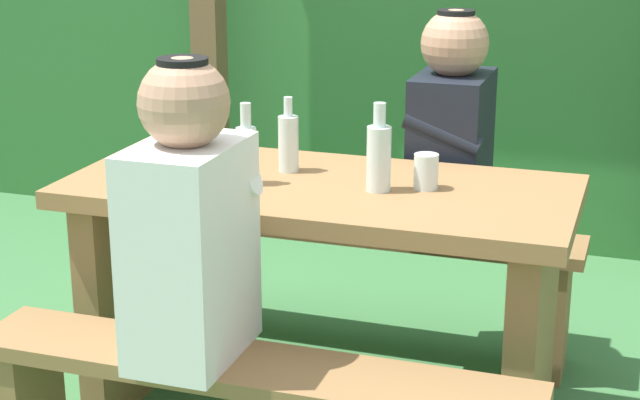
{
  "coord_description": "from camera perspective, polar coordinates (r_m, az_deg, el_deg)",
  "views": [
    {
      "loc": [
        0.86,
        -2.58,
        1.53
      ],
      "look_at": [
        0.0,
        0.0,
        0.68
      ],
      "focal_mm": 57.6,
      "sensor_mm": 36.0,
      "label": 1
    }
  ],
  "objects": [
    {
      "name": "drinking_glass",
      "position": [
        2.78,
        5.91,
        1.59
      ],
      "size": [
        0.07,
        0.07,
        0.1
      ],
      "primitive_type": "cylinder",
      "color": "silver",
      "rests_on": "picnic_table"
    },
    {
      "name": "person_black_coat",
      "position": [
        3.25,
        7.3,
        3.68
      ],
      "size": [
        0.25,
        0.35,
        0.72
      ],
      "color": "black",
      "rests_on": "bench_far"
    },
    {
      "name": "pergola_post_left",
      "position": [
        4.48,
        -6.27,
        10.96
      ],
      "size": [
        0.12,
        0.12,
        2.09
      ],
      "primitive_type": "cube",
      "color": "brown",
      "rests_on": "ground_plane"
    },
    {
      "name": "picnic_table",
      "position": [
        2.9,
        0.0,
        -3.48
      ],
      "size": [
        1.4,
        0.64,
        0.73
      ],
      "color": "olive",
      "rests_on": "ground_plane"
    },
    {
      "name": "bench_far",
      "position": [
        3.45,
        2.81,
        -3.35
      ],
      "size": [
        1.4,
        0.24,
        0.44
      ],
      "color": "olive",
      "rests_on": "ground_plane"
    },
    {
      "name": "person_white_shirt",
      "position": [
        2.4,
        -7.27,
        -1.25
      ],
      "size": [
        0.25,
        0.35,
        0.72
      ],
      "color": "white",
      "rests_on": "bench_near"
    },
    {
      "name": "hedge_backdrop",
      "position": [
        4.85,
        8.2,
        9.68
      ],
      "size": [
        6.4,
        0.93,
        1.8
      ],
      "primitive_type": "cube",
      "color": "#306D32",
      "rests_on": "ground_plane"
    },
    {
      "name": "bottle_right",
      "position": [
        2.8,
        -4.11,
        2.69
      ],
      "size": [
        0.06,
        0.06,
        0.23
      ],
      "color": "silver",
      "rests_on": "picnic_table"
    },
    {
      "name": "bottle_center",
      "position": [
        2.93,
        -1.77,
        3.25
      ],
      "size": [
        0.06,
        0.06,
        0.22
      ],
      "color": "silver",
      "rests_on": "picnic_table"
    },
    {
      "name": "bottle_left",
      "position": [
        2.74,
        3.29,
        2.5
      ],
      "size": [
        0.07,
        0.07,
        0.24
      ],
      "color": "silver",
      "rests_on": "picnic_table"
    }
  ]
}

